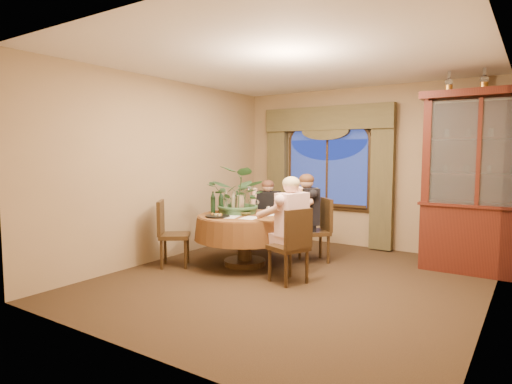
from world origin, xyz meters
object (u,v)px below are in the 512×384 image
Objects in this scene: dining_table at (245,240)px; olive_bowl at (245,213)px; wine_bottle_1 at (221,202)px; person_scarf at (307,218)px; wine_bottle_2 at (237,202)px; chair_right at (288,245)px; wine_bottle_0 at (233,202)px; china_cabinet at (479,183)px; wine_bottle_3 at (213,202)px; person_pink at (292,228)px; oil_lamp_left at (449,80)px; chair_front_left at (175,234)px; chair_back at (262,223)px; centerpiece_plant at (241,173)px; chair_back_right at (314,230)px; oil_lamp_center at (484,77)px; person_back at (268,216)px; stoneware_vase at (241,205)px; wine_bottle_4 at (226,201)px.

olive_bowl is at bearing -45.74° from dining_table.
olive_bowl is 0.45m from wine_bottle_1.
person_scarf is 1.11m from wine_bottle_2.
dining_table is 1.04m from chair_right.
wine_bottle_0 is (-1.23, 0.49, 0.44)m from chair_right.
china_cabinet is 7.60× the size of wine_bottle_3.
wine_bottle_0 is at bearing 88.54° from person_pink.
china_cabinet is at bearing 0.00° from oil_lamp_left.
wine_bottle_0 is at bearing 105.93° from chair_front_left.
oil_lamp_left is 0.35× the size of chair_back.
wine_bottle_2 is (-0.12, 0.06, -0.44)m from centerpiece_plant.
wine_bottle_3 is (-3.00, -1.55, -1.76)m from oil_lamp_left.
wine_bottle_1 is 1.00× the size of wine_bottle_3.
centerpiece_plant reaches higher than olive_bowl.
dining_table is 1.08m from chair_back_right.
wine_bottle_2 is (-1.22, 0.57, 0.44)m from chair_right.
chair_back is at bearing 60.25° from person_pink.
wine_bottle_2 is (-0.94, -0.54, 0.24)m from person_scarf.
dining_table is at bearing -19.45° from wine_bottle_0.
chair_right is (-1.96, -1.84, -2.20)m from oil_lamp_center.
person_back reaches higher than chair_back.
stoneware_vase reaches higher than chair_right.
person_pink reaches higher than chair_back.
wine_bottle_0 is at bearing 76.18° from person_scarf.
chair_right is at bearing -136.75° from china_cabinet.
chair_right is 1.00× the size of chair_back_right.
chair_back is at bearing 123.49° from chair_front_left.
wine_bottle_1 reaches higher than stoneware_vase.
person_pink is at bearing -14.03° from wine_bottle_4.
olive_bowl is (-0.74, -0.78, 0.30)m from chair_back_right.
centerpiece_plant is (-0.82, -0.60, 0.68)m from person_scarf.
chair_back_right is at bearing 22.18° from person_pink.
chair_back is 2.91× the size of wine_bottle_1.
chair_front_left is 1.79m from person_pink.
chair_back_right is at bearing 33.84° from wine_bottle_3.
oil_lamp_center reaches higher than wine_bottle_4.
centerpiece_plant is at bearing 86.19° from person_pink.
centerpiece_plant reaches higher than dining_table.
person_scarf is 4.09× the size of wine_bottle_1.
wine_bottle_2 is (-3.18, -1.27, -1.76)m from oil_lamp_center.
wine_bottle_4 is at bearing 171.67° from wine_bottle_0.
wine_bottle_4 is (-0.47, 0.15, 0.14)m from olive_bowl.
person_pink is at bearing -16.24° from stoneware_vase.
person_pink reaches higher than dining_table.
person_scarf reaches higher than dining_table.
dining_table is 0.71m from wine_bottle_4.
person_pink is (-0.04, 0.18, 0.20)m from chair_right.
wine_bottle_0 is (-2.75, -1.35, -1.76)m from oil_lamp_left.
wine_bottle_2 is at bearing -158.19° from oil_lamp_center.
oil_lamp_center is at bearing 23.99° from stoneware_vase.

